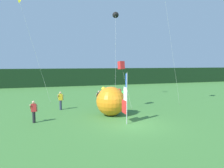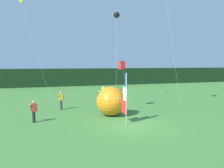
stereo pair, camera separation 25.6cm
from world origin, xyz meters
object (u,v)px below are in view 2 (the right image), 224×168
Objects in this scene: person_mid_field at (112,95)px; kite_red_box_4 at (122,65)px; inflatable_balloon at (111,101)px; kite_yellow_delta_2 at (20,1)px; kite_black_delta_0 at (116,15)px; person_far_right at (34,111)px; banner_flag at (125,99)px; person_near_banner at (61,100)px; person_far_left at (99,99)px.

kite_red_box_4 is at bearing -90.24° from person_mid_field.
inflatable_balloon is 13.65m from kite_yellow_delta_2.
kite_red_box_4 is at bearing -25.03° from kite_yellow_delta_2.
kite_black_delta_0 reaches higher than kite_red_box_4.
person_mid_field reaches higher than person_far_right.
banner_flag is 6.77m from person_far_right.
banner_flag reaches higher than person_near_banner.
person_far_left is at bearing -24.88° from kite_yellow_delta_2.
kite_yellow_delta_2 is (-9.18, 1.10, 9.60)m from person_mid_field.
banner_flag is 5.83m from kite_red_box_4.
person_near_banner is at bearing 135.80° from inflatable_balloon.
banner_flag is 2.63m from inflatable_balloon.
person_mid_field is at bearing 48.27° from person_far_left.
person_mid_field reaches higher than person_near_banner.
kite_black_delta_0 is at bearing 53.77° from person_far_left.
inflatable_balloon is at bearing -108.15° from person_mid_field.
kite_red_box_4 is at bearing -25.55° from person_far_left.
kite_red_box_4 is at bearing -11.70° from person_near_banner.
inflatable_balloon is at bearing -126.39° from kite_red_box_4.
person_near_banner is 0.37× the size of kite_red_box_4.
banner_flag reaches higher than person_far_left.
person_far_right is at bearing -142.48° from person_mid_field.
kite_red_box_4 is (-0.01, -3.18, 3.25)m from person_mid_field.
person_near_banner reaches higher than person_far_right.
banner_flag reaches higher than person_far_right.
banner_flag is at bearing -50.93° from kite_yellow_delta_2.
kite_black_delta_0 is at bearing 42.04° from person_far_right.
person_far_right is 0.36× the size of kite_red_box_4.
person_mid_field is 0.17× the size of kite_black_delta_0.
person_near_banner is 0.16× the size of kite_black_delta_0.
person_near_banner is at bearing -148.67° from kite_black_delta_0.
kite_yellow_delta_2 reaches higher than person_far_right.
person_near_banner is 6.01m from person_mid_field.
person_mid_field is (1.59, 8.26, -0.85)m from banner_flag.
person_far_left is 0.37× the size of kite_red_box_4.
inflatable_balloon reaches higher than person_near_banner.
person_far_left is at bearing 154.45° from kite_red_box_4.
kite_yellow_delta_2 is (-1.24, 7.19, 9.66)m from person_far_right.
person_near_banner is at bearing -41.45° from kite_yellow_delta_2.
person_far_right is at bearing -159.82° from kite_red_box_4.
person_mid_field is 4.55m from kite_red_box_4.
person_far_right is 0.16× the size of kite_black_delta_0.
person_far_right is at bearing -80.23° from kite_yellow_delta_2.
kite_red_box_4 is (1.57, 5.08, 2.40)m from banner_flag.
person_far_right is 0.67× the size of inflatable_balloon.
kite_black_delta_0 is (2.83, 10.45, 8.28)m from banner_flag.
banner_flag is 2.16× the size of person_near_banner.
person_far_left is 3.94m from kite_red_box_4.
kite_yellow_delta_2 is (-10.43, -1.09, 0.48)m from kite_black_delta_0.
kite_red_box_4 is at bearing 20.18° from person_far_right.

